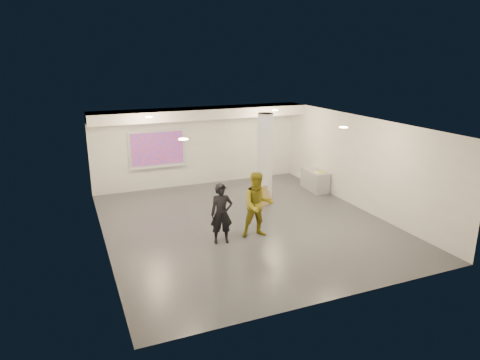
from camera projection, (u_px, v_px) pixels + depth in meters
name	position (u px, v px, depth m)	size (l,w,h in m)	color
floor	(245.00, 224.00, 12.74)	(8.00, 9.00, 0.01)	#3A3C41
ceiling	(246.00, 123.00, 11.90)	(8.00, 9.00, 0.01)	silver
wall_back	(199.00, 146.00, 16.31)	(8.00, 0.01, 3.00)	silver
wall_front	(337.00, 232.00, 8.33)	(8.00, 0.01, 3.00)	silver
wall_left	(101.00, 192.00, 10.84)	(0.01, 9.00, 3.00)	silver
wall_right	(359.00, 162.00, 13.80)	(0.01, 9.00, 3.00)	silver
soffit_band	(202.00, 113.00, 15.45)	(8.00, 1.10, 0.36)	white
downlight_nw	(149.00, 117.00, 13.31)	(0.22, 0.22, 0.02)	#FFD38E
downlight_ne	(275.00, 110.00, 14.94)	(0.22, 0.22, 0.02)	#FFD38E
downlight_sw	(183.00, 139.00, 9.76)	(0.22, 0.22, 0.02)	#FFD38E
downlight_se	(343.00, 127.00, 11.39)	(0.22, 0.22, 0.02)	#FFD38E
column	(265.00, 158.00, 14.47)	(0.52, 0.52, 3.00)	white
projection_screen	(157.00, 149.00, 15.67)	(2.10, 0.13, 1.42)	silver
credenza	(315.00, 180.00, 15.86)	(0.53, 1.28, 0.75)	#989B9D
papers_stack	(319.00, 172.00, 15.45)	(0.27, 0.34, 0.02)	white
postit_pad	(321.00, 172.00, 15.48)	(0.19, 0.26, 0.03)	#E0EB0D
cardboard_back	(261.00, 196.00, 14.29)	(0.56, 0.05, 0.61)	#9D7F4E
cardboard_front	(266.00, 198.00, 14.26)	(0.43, 0.04, 0.47)	#9D7F4E
woman	(222.00, 214.00, 11.24)	(0.60, 0.39, 1.63)	black
man	(258.00, 205.00, 11.63)	(0.89, 0.69, 1.82)	olive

